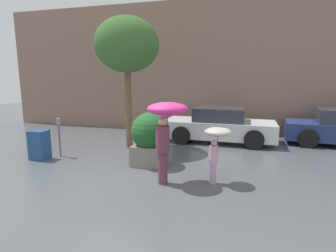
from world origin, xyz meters
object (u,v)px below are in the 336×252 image
object	(u,v)px
person_child	(216,140)
parking_meter	(59,129)
planter_box	(150,138)
street_tree	(127,46)
parked_car_near	(219,126)
newspaper_box	(39,145)
person_adult	(166,120)

from	to	relation	value
person_child	parking_meter	distance (m)	5.07
planter_box	street_tree	distance (m)	3.50
parked_car_near	newspaper_box	distance (m)	6.43
parked_car_near	parking_meter	xyz separation A→B (m)	(-4.75, -3.41, 0.26)
newspaper_box	person_child	bearing A→B (deg)	-5.82
parked_car_near	newspaper_box	bearing A→B (deg)	128.30
person_adult	newspaper_box	world-z (taller)	person_adult
street_tree	parking_meter	world-z (taller)	street_tree
planter_box	person_child	bearing A→B (deg)	-25.06
planter_box	newspaper_box	world-z (taller)	planter_box
planter_box	parking_meter	size ratio (longest dim) A/B	1.23
planter_box	newspaper_box	xyz separation A→B (m)	(-3.47, -0.35, -0.35)
parked_car_near	street_tree	distance (m)	4.61
parking_meter	newspaper_box	distance (m)	0.73
parking_meter	person_adult	bearing A→B (deg)	-17.64
street_tree	parked_car_near	bearing A→B (deg)	30.60
newspaper_box	street_tree	bearing A→B (deg)	43.50
parked_car_near	newspaper_box	size ratio (longest dim) A/B	4.78
person_adult	parked_car_near	xyz separation A→B (m)	(0.90, 4.64, -0.88)
person_child	street_tree	size ratio (longest dim) A/B	0.30
person_child	parked_car_near	bearing A→B (deg)	54.39
person_child	parked_car_near	size ratio (longest dim) A/B	0.31
parked_car_near	person_child	bearing A→B (deg)	-175.05
parked_car_near	street_tree	xyz separation A→B (m)	(-3.05, -1.81, 2.94)
person_adult	planter_box	bearing A→B (deg)	71.63
street_tree	parking_meter	size ratio (longest dim) A/B	3.67
parked_car_near	street_tree	bearing A→B (deg)	122.48
planter_box	street_tree	world-z (taller)	street_tree
person_adult	parking_meter	distance (m)	4.08
planter_box	street_tree	size ratio (longest dim) A/B	0.34
planter_box	person_adult	size ratio (longest dim) A/B	0.79
parking_meter	person_child	bearing A→B (deg)	-10.85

